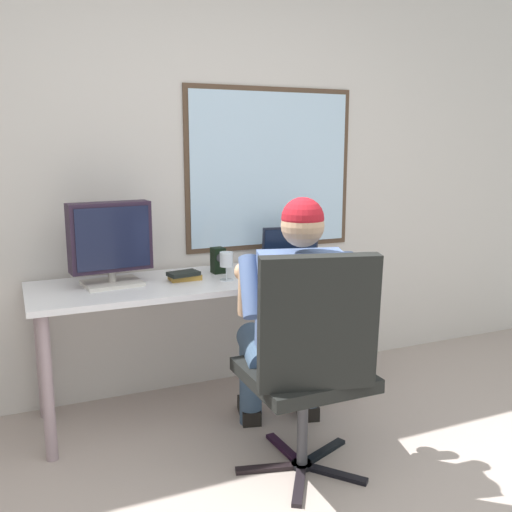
% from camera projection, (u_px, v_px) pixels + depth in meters
% --- Properties ---
extents(wall_rear, '(5.71, 0.08, 2.74)m').
position_uv_depth(wall_rear, '(182.00, 163.00, 3.33)').
color(wall_rear, beige).
rests_on(wall_rear, ground).
extents(desk, '(1.83, 0.61, 0.76)m').
position_uv_depth(desk, '(203.00, 295.00, 3.13)').
color(desk, gray).
rests_on(desk, ground).
extents(office_chair, '(0.60, 0.64, 1.05)m').
position_uv_depth(office_chair, '(310.00, 355.00, 2.42)').
color(office_chair, black).
rests_on(office_chair, ground).
extents(person_seated, '(0.63, 0.83, 1.25)m').
position_uv_depth(person_seated, '(294.00, 321.00, 2.67)').
color(person_seated, '#384E68').
rests_on(person_seated, ground).
extents(crt_monitor, '(0.43, 0.26, 0.43)m').
position_uv_depth(crt_monitor, '(110.00, 240.00, 2.92)').
color(crt_monitor, beige).
rests_on(crt_monitor, desk).
extents(laptop, '(0.40, 0.34, 0.23)m').
position_uv_depth(laptop, '(294.00, 257.00, 3.40)').
color(laptop, '#1C2130').
rests_on(laptop, desk).
extents(wine_glass, '(0.07, 0.07, 0.15)m').
position_uv_depth(wine_glass, '(226.00, 261.00, 3.05)').
color(wine_glass, silver).
rests_on(wine_glass, desk).
extents(desk_speaker, '(0.07, 0.08, 0.15)m').
position_uv_depth(desk_speaker, '(218.00, 260.00, 3.23)').
color(desk_speaker, black).
rests_on(desk_speaker, desk).
extents(book_stack, '(0.18, 0.13, 0.05)m').
position_uv_depth(book_stack, '(184.00, 276.00, 3.07)').
color(book_stack, '#AC8032').
rests_on(book_stack, desk).
extents(cd_case, '(0.16, 0.14, 0.01)m').
position_uv_depth(cd_case, '(255.00, 277.00, 3.13)').
color(cd_case, '#1F2A24').
rests_on(cd_case, desk).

